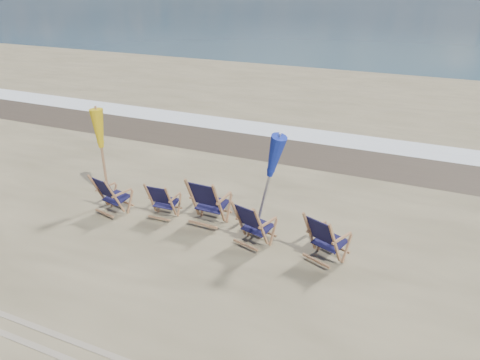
{
  "coord_description": "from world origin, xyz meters",
  "views": [
    {
      "loc": [
        3.68,
        -5.97,
        4.87
      ],
      "look_at": [
        0.0,
        2.2,
        0.9
      ],
      "focal_mm": 35.0,
      "sensor_mm": 36.0,
      "label": 1
    }
  ],
  "objects_px": {
    "beach_chair_0": "(115,199)",
    "beach_chair_1": "(171,203)",
    "beach_chair_3": "(261,229)",
    "beach_chair_4": "(335,245)",
    "umbrella_blue": "(266,156)",
    "umbrella_yellow": "(100,134)",
    "beach_chair_2": "(219,206)"
  },
  "relations": [
    {
      "from": "beach_chair_1",
      "to": "beach_chair_2",
      "type": "relative_size",
      "value": 0.79
    },
    {
      "from": "beach_chair_1",
      "to": "beach_chair_3",
      "type": "bearing_deg",
      "value": 168.85
    },
    {
      "from": "beach_chair_0",
      "to": "umbrella_blue",
      "type": "height_order",
      "value": "umbrella_blue"
    },
    {
      "from": "beach_chair_1",
      "to": "beach_chair_2",
      "type": "distance_m",
      "value": 1.09
    },
    {
      "from": "beach_chair_0",
      "to": "beach_chair_1",
      "type": "relative_size",
      "value": 1.09
    },
    {
      "from": "beach_chair_2",
      "to": "beach_chair_1",
      "type": "bearing_deg",
      "value": 7.76
    },
    {
      "from": "beach_chair_1",
      "to": "beach_chair_3",
      "type": "xyz_separation_m",
      "value": [
        2.18,
        -0.32,
        0.05
      ]
    },
    {
      "from": "beach_chair_0",
      "to": "beach_chair_1",
      "type": "height_order",
      "value": "beach_chair_0"
    },
    {
      "from": "beach_chair_1",
      "to": "umbrella_blue",
      "type": "relative_size",
      "value": 0.38
    },
    {
      "from": "beach_chair_3",
      "to": "umbrella_yellow",
      "type": "bearing_deg",
      "value": 8.89
    },
    {
      "from": "beach_chair_0",
      "to": "umbrella_blue",
      "type": "bearing_deg",
      "value": -158.56
    },
    {
      "from": "beach_chair_3",
      "to": "umbrella_yellow",
      "type": "height_order",
      "value": "umbrella_yellow"
    },
    {
      "from": "beach_chair_2",
      "to": "umbrella_blue",
      "type": "bearing_deg",
      "value": -176.65
    },
    {
      "from": "beach_chair_1",
      "to": "umbrella_blue",
      "type": "xyz_separation_m",
      "value": [
        2.07,
        0.14,
        1.34
      ]
    },
    {
      "from": "beach_chair_3",
      "to": "umbrella_blue",
      "type": "relative_size",
      "value": 0.43
    },
    {
      "from": "beach_chair_0",
      "to": "beach_chair_2",
      "type": "bearing_deg",
      "value": -155.32
    },
    {
      "from": "beach_chair_1",
      "to": "umbrella_blue",
      "type": "distance_m",
      "value": 2.47
    },
    {
      "from": "beach_chair_3",
      "to": "umbrella_blue",
      "type": "distance_m",
      "value": 1.37
    },
    {
      "from": "beach_chair_1",
      "to": "umbrella_yellow",
      "type": "relative_size",
      "value": 0.4
    },
    {
      "from": "beach_chair_1",
      "to": "umbrella_blue",
      "type": "height_order",
      "value": "umbrella_blue"
    },
    {
      "from": "beach_chair_0",
      "to": "umbrella_yellow",
      "type": "height_order",
      "value": "umbrella_yellow"
    },
    {
      "from": "beach_chair_1",
      "to": "beach_chair_4",
      "type": "bearing_deg",
      "value": 172.04
    },
    {
      "from": "beach_chair_2",
      "to": "beach_chair_3",
      "type": "height_order",
      "value": "beach_chair_2"
    },
    {
      "from": "beach_chair_0",
      "to": "umbrella_blue",
      "type": "xyz_separation_m",
      "value": [
        3.22,
        0.52,
        1.3
      ]
    },
    {
      "from": "beach_chair_1",
      "to": "beach_chair_2",
      "type": "height_order",
      "value": "beach_chair_2"
    },
    {
      "from": "beach_chair_0",
      "to": "umbrella_yellow",
      "type": "xyz_separation_m",
      "value": [
        -0.65,
        0.52,
        1.2
      ]
    },
    {
      "from": "umbrella_blue",
      "to": "beach_chair_2",
      "type": "bearing_deg",
      "value": -178.33
    },
    {
      "from": "beach_chair_4",
      "to": "umbrella_yellow",
      "type": "relative_size",
      "value": 0.46
    },
    {
      "from": "beach_chair_0",
      "to": "beach_chair_1",
      "type": "xyz_separation_m",
      "value": [
        1.15,
        0.37,
        -0.04
      ]
    },
    {
      "from": "beach_chair_3",
      "to": "beach_chair_4",
      "type": "distance_m",
      "value": 1.39
    },
    {
      "from": "umbrella_yellow",
      "to": "beach_chair_4",
      "type": "bearing_deg",
      "value": -4.98
    },
    {
      "from": "beach_chair_0",
      "to": "umbrella_blue",
      "type": "relative_size",
      "value": 0.42
    }
  ]
}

